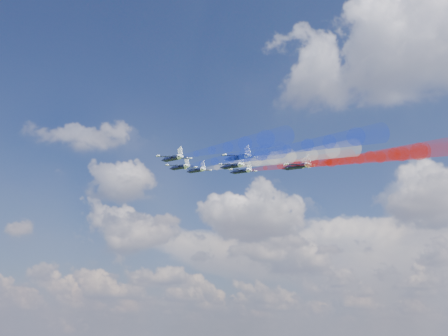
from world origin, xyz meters
The scene contains 16 objects.
jet_lead centered at (-31.46, -9.33, 144.29)m, with size 9.19×11.49×3.06m, color black, non-canonical shape.
trail_lead centered at (-9.40, -18.51, 140.19)m, with size 3.83×38.33×3.83m, color white, non-canonical shape.
jet_inner_left centered at (-26.41, -23.79, 140.65)m, with size 9.19×11.49×3.06m, color black, non-canonical shape.
trail_inner_left centered at (-4.35, -32.96, 136.56)m, with size 3.83×38.33×3.83m, color blue, non-canonical shape.
jet_inner_right centered at (-18.38, -4.83, 142.98)m, with size 9.19×11.49×3.06m, color black, non-canonical shape.
trail_inner_right centered at (3.68, -14.00, 138.89)m, with size 3.83×38.33×3.83m, color red, non-canonical shape.
jet_outer_left centered at (-18.08, -37.36, 137.90)m, with size 9.19×11.49×3.06m, color black, non-canonical shape.
trail_outer_left centered at (3.98, -46.54, 133.81)m, with size 3.83×38.33×3.83m, color blue, non-canonical shape.
jet_center_third centered at (-11.50, -20.47, 139.25)m, with size 9.19×11.49×3.06m, color black, non-canonical shape.
trail_center_third centered at (10.55, -29.65, 135.15)m, with size 3.83×38.33×3.83m, color white, non-canonical shape.
jet_outer_right centered at (-2.23, -2.11, 142.12)m, with size 9.19×11.49×3.06m, color black, non-canonical shape.
trail_outer_right centered at (19.83, -11.29, 138.02)m, with size 3.83×38.33×3.83m, color red, non-canonical shape.
jet_rear_left centered at (-2.23, -32.54, 136.57)m, with size 9.19×11.49×3.06m, color black, non-canonical shape.
trail_rear_left centered at (19.83, -41.71, 132.48)m, with size 3.83×38.33×3.83m, color blue, non-canonical shape.
jet_rear_right centered at (4.55, -14.62, 137.98)m, with size 9.19×11.49×3.06m, color black, non-canonical shape.
trail_rear_right centered at (26.61, -23.79, 133.88)m, with size 3.83×38.33×3.83m, color red, non-canonical shape.
Camera 1 is at (63.99, -138.87, 94.85)m, focal length 44.99 mm.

